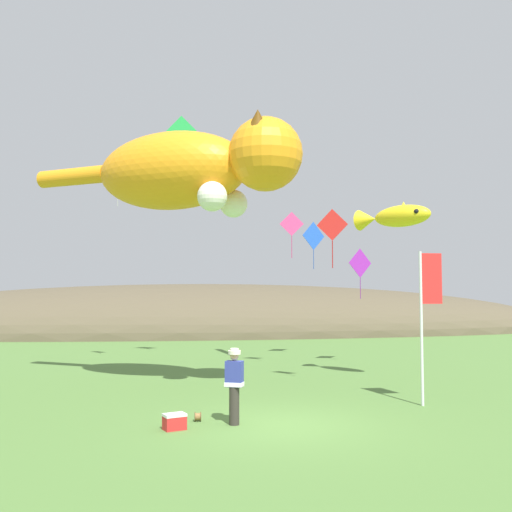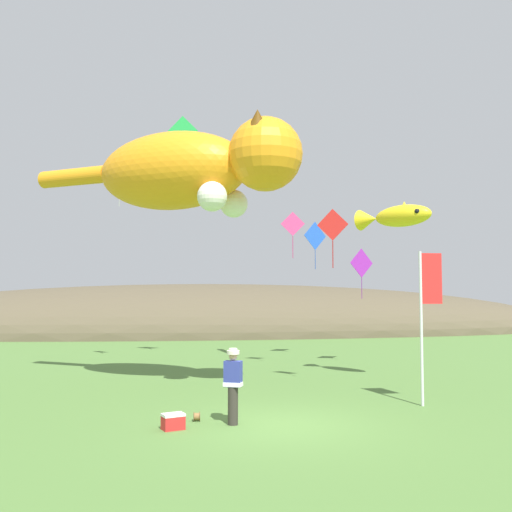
# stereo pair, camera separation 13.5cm
# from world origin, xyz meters

# --- Properties ---
(ground_plane) EXTENTS (120.00, 120.00, 0.00)m
(ground_plane) POSITION_xyz_m (0.00, 0.00, 0.00)
(ground_plane) COLOR #517A38
(distant_hill_ridge) EXTENTS (58.74, 15.44, 7.37)m
(distant_hill_ridge) POSITION_xyz_m (0.00, 30.81, 0.00)
(distant_hill_ridge) COLOR brown
(distant_hill_ridge) RESTS_ON ground
(festival_attendant) EXTENTS (0.49, 0.40, 1.77)m
(festival_attendant) POSITION_xyz_m (-1.05, 0.23, 0.95)
(festival_attendant) COLOR #332D28
(festival_attendant) RESTS_ON ground
(kite_spool) EXTENTS (0.15, 0.22, 0.22)m
(kite_spool) POSITION_xyz_m (-1.88, 0.71, 0.11)
(kite_spool) COLOR olive
(kite_spool) RESTS_ON ground
(picnic_cooler) EXTENTS (0.57, 0.48, 0.36)m
(picnic_cooler) POSITION_xyz_m (-2.43, -0.05, 0.18)
(picnic_cooler) COLOR red
(picnic_cooler) RESTS_ON ground
(festival_banner_pole) EXTENTS (0.66, 0.08, 4.22)m
(festival_banner_pole) POSITION_xyz_m (4.43, 1.73, 2.77)
(festival_banner_pole) COLOR silver
(festival_banner_pole) RESTS_ON ground
(kite_giant_cat) EXTENTS (8.79, 5.84, 2.99)m
(kite_giant_cat) POSITION_xyz_m (-1.96, 5.01, 7.03)
(kite_giant_cat) COLOR orange
(kite_fish_windsock) EXTENTS (2.30, 2.70, 0.86)m
(kite_fish_windsock) POSITION_xyz_m (5.03, 5.45, 5.69)
(kite_fish_windsock) COLOR yellow
(kite_tube_streamer) EXTENTS (0.92, 2.94, 0.44)m
(kite_tube_streamer) POSITION_xyz_m (1.59, 10.42, 8.23)
(kite_tube_streamer) COLOR #2633A5
(kite_diamond_pink) EXTENTS (0.98, 0.13, 1.89)m
(kite_diamond_pink) POSITION_xyz_m (2.22, 9.31, 5.82)
(kite_diamond_pink) COLOR #E53F8C
(kite_diamond_blue) EXTENTS (1.20, 0.62, 2.24)m
(kite_diamond_blue) POSITION_xyz_m (4.01, 12.87, 5.71)
(kite_diamond_blue) COLOR blue
(kite_diamond_white) EXTENTS (0.92, 0.57, 1.97)m
(kite_diamond_white) POSITION_xyz_m (-4.90, 11.46, 8.14)
(kite_diamond_white) COLOR white
(kite_diamond_red) EXTENTS (0.92, 0.53, 1.95)m
(kite_diamond_red) POSITION_xyz_m (2.65, 4.82, 5.27)
(kite_diamond_red) COLOR red
(kite_diamond_violet) EXTENTS (1.16, 0.51, 2.15)m
(kite_diamond_violet) POSITION_xyz_m (5.41, 10.28, 4.31)
(kite_diamond_violet) COLOR purple
(kite_diamond_green) EXTENTS (1.36, 0.32, 2.29)m
(kite_diamond_green) POSITION_xyz_m (-2.23, 11.86, 10.20)
(kite_diamond_green) COLOR green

